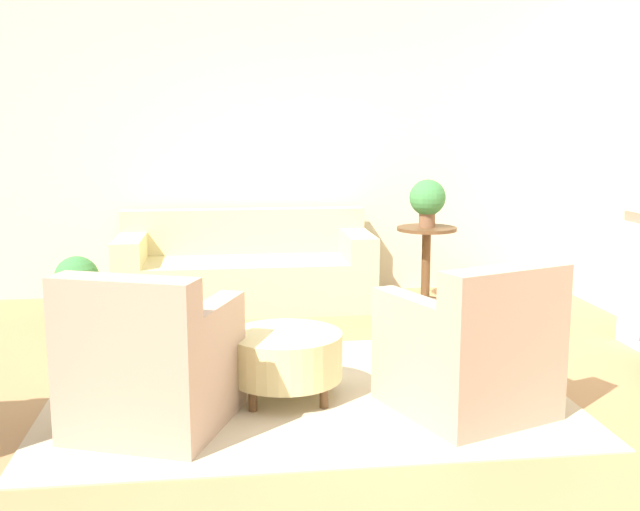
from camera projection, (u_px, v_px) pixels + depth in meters
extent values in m
plane|color=#AD7F51|center=(307.00, 394.00, 4.52)|extent=(16.00, 16.00, 0.00)
cube|color=beige|center=(273.00, 146.00, 7.07)|extent=(9.60, 0.12, 2.80)
cube|color=beige|center=(307.00, 393.00, 4.52)|extent=(3.05, 2.06, 0.01)
cube|color=beige|center=(246.00, 283.00, 6.65)|extent=(2.22, 0.90, 0.43)
cube|color=beige|center=(244.00, 231.00, 6.92)|extent=(2.22, 0.20, 0.41)
cube|color=beige|center=(131.00, 249.00, 6.45)|extent=(0.24, 0.86, 0.22)
cube|color=beige|center=(356.00, 245.00, 6.70)|extent=(0.24, 0.86, 0.22)
cube|color=brown|center=(248.00, 315.00, 6.27)|extent=(2.00, 0.05, 0.06)
cube|color=tan|center=(156.00, 386.00, 4.02)|extent=(0.99, 1.02, 0.42)
cube|color=tan|center=(125.00, 323.00, 3.65)|extent=(0.77, 0.45, 0.45)
cube|color=tan|center=(208.00, 329.00, 3.91)|extent=(0.41, 0.77, 0.25)
cube|color=tan|center=(103.00, 322.00, 4.05)|extent=(0.41, 0.77, 0.25)
cube|color=brown|center=(185.00, 394.00, 4.41)|extent=(0.64, 0.29, 0.06)
cube|color=tan|center=(465.00, 373.00, 4.24)|extent=(0.99, 1.02, 0.42)
cube|color=tan|center=(505.00, 310.00, 3.90)|extent=(0.77, 0.45, 0.45)
cube|color=tan|center=(506.00, 309.00, 4.34)|extent=(0.41, 0.77, 0.25)
cube|color=tan|center=(421.00, 322.00, 4.06)|extent=(0.41, 0.77, 0.25)
cube|color=brown|center=(425.00, 383.00, 4.59)|extent=(0.64, 0.29, 0.06)
cylinder|color=beige|center=(285.00, 355.00, 4.40)|extent=(0.67, 0.67, 0.27)
cylinder|color=brown|center=(253.00, 401.00, 4.21)|extent=(0.05, 0.05, 0.12)
cylinder|color=brown|center=(324.00, 397.00, 4.27)|extent=(0.05, 0.05, 0.12)
cylinder|color=brown|center=(250.00, 377.00, 4.61)|extent=(0.05, 0.05, 0.12)
cylinder|color=brown|center=(315.00, 374.00, 4.66)|extent=(0.05, 0.05, 0.12)
cylinder|color=brown|center=(427.00, 229.00, 6.70)|extent=(0.54, 0.54, 0.03)
cylinder|color=brown|center=(426.00, 267.00, 6.76)|extent=(0.08, 0.08, 0.66)
cylinder|color=brown|center=(425.00, 301.00, 6.82)|extent=(0.29, 0.29, 0.03)
cylinder|color=brown|center=(427.00, 220.00, 6.69)|extent=(0.14, 0.14, 0.13)
sphere|color=#3D7F42|center=(428.00, 197.00, 6.65)|extent=(0.32, 0.32, 0.32)
cylinder|color=brown|center=(78.00, 305.00, 6.38)|extent=(0.25, 0.25, 0.16)
sphere|color=#3D7F42|center=(77.00, 278.00, 6.34)|extent=(0.38, 0.38, 0.38)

